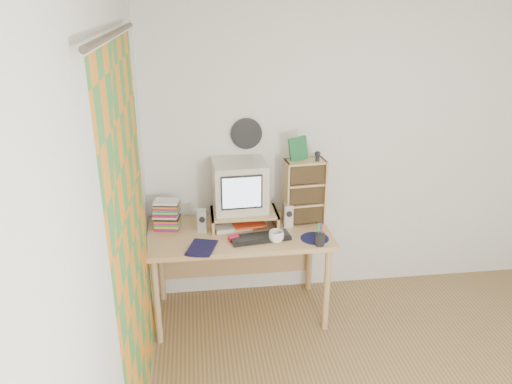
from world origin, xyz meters
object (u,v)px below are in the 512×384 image
object	(u,v)px
crt_monitor	(240,187)
mug	(276,237)
dvd_stack	(167,213)
cd_rack	(304,192)
diary	(189,246)
keyboard	(260,238)
desk	(239,243)

from	to	relation	value
crt_monitor	mug	bearing A→B (deg)	-60.27
crt_monitor	dvd_stack	bearing A→B (deg)	-179.73
cd_rack	mug	bearing A→B (deg)	-135.32
diary	mug	bearing A→B (deg)	18.61
keyboard	cd_rack	bearing A→B (deg)	26.74
crt_monitor	diary	size ratio (longest dim) A/B	1.81
desk	dvd_stack	distance (m)	0.61
crt_monitor	diary	world-z (taller)	crt_monitor
crt_monitor	dvd_stack	xyz separation A→B (m)	(-0.57, -0.03, -0.18)
keyboard	diary	distance (m)	0.53
keyboard	dvd_stack	size ratio (longest dim) A/B	1.67
mug	crt_monitor	bearing A→B (deg)	122.52
dvd_stack	mug	distance (m)	0.88
crt_monitor	diary	distance (m)	0.63
desk	mug	world-z (taller)	mug
crt_monitor	dvd_stack	world-z (taller)	crt_monitor
desk	cd_rack	world-z (taller)	cd_rack
keyboard	cd_rack	xyz separation A→B (m)	(0.38, 0.27, 0.24)
diary	cd_rack	bearing A→B (deg)	37.44
desk	keyboard	world-z (taller)	keyboard
desk	crt_monitor	bearing A→B (deg)	74.80
crt_monitor	cd_rack	xyz separation A→B (m)	(0.50, -0.04, -0.05)
keyboard	dvd_stack	xyz separation A→B (m)	(-0.69, 0.28, 0.12)
desk	mug	distance (m)	0.42
dvd_stack	mug	size ratio (longest dim) A/B	2.37
diary	crt_monitor	bearing A→B (deg)	60.28
keyboard	mug	size ratio (longest dim) A/B	3.95
desk	dvd_stack	size ratio (longest dim) A/B	5.26
crt_monitor	cd_rack	size ratio (longest dim) A/B	0.78
crt_monitor	desk	bearing A→B (deg)	-107.98
dvd_stack	diary	world-z (taller)	dvd_stack
cd_rack	desk	bearing A→B (deg)	179.79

